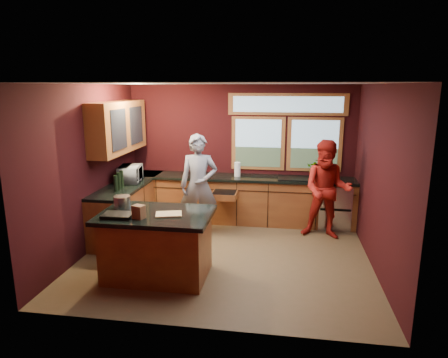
% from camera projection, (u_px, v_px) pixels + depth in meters
% --- Properties ---
extents(floor, '(4.50, 4.50, 0.00)m').
position_uv_depth(floor, '(226.00, 256.00, 6.43)').
color(floor, brown).
rests_on(floor, ground).
extents(room_shell, '(4.52, 4.02, 2.71)m').
position_uv_depth(room_shell, '(192.00, 141.00, 6.42)').
color(room_shell, black).
rests_on(room_shell, ground).
extents(back_counter, '(4.50, 0.64, 0.93)m').
position_uv_depth(back_counter, '(248.00, 199.00, 7.92)').
color(back_counter, brown).
rests_on(back_counter, floor).
extents(left_counter, '(0.64, 2.30, 0.93)m').
position_uv_depth(left_counter, '(129.00, 207.00, 7.43)').
color(left_counter, brown).
rests_on(left_counter, floor).
extents(island, '(1.55, 1.05, 0.95)m').
position_uv_depth(island, '(157.00, 244.00, 5.64)').
color(island, brown).
rests_on(island, floor).
extents(person_grey, '(0.73, 0.53, 1.84)m').
position_uv_depth(person_grey, '(199.00, 186.00, 7.16)').
color(person_grey, slate).
rests_on(person_grey, floor).
extents(person_red, '(0.95, 0.79, 1.76)m').
position_uv_depth(person_red, '(327.00, 190.00, 7.02)').
color(person_red, '#A71A13').
rests_on(person_red, floor).
extents(microwave, '(0.46, 0.60, 0.30)m').
position_uv_depth(microwave, '(130.00, 174.00, 7.35)').
color(microwave, '#999999').
rests_on(microwave, left_counter).
extents(potted_plant, '(0.35, 0.30, 0.39)m').
position_uv_depth(potted_plant, '(316.00, 169.00, 7.63)').
color(potted_plant, '#999999').
rests_on(potted_plant, back_counter).
extents(paper_towel, '(0.12, 0.12, 0.28)m').
position_uv_depth(paper_towel, '(237.00, 169.00, 7.82)').
color(paper_towel, white).
rests_on(paper_towel, back_counter).
extents(cutting_board, '(0.40, 0.33, 0.02)m').
position_uv_depth(cutting_board, '(169.00, 214.00, 5.45)').
color(cutting_board, tan).
rests_on(cutting_board, island).
extents(stock_pot, '(0.24, 0.24, 0.18)m').
position_uv_depth(stock_pot, '(122.00, 202.00, 5.74)').
color(stock_pot, '#AAAAAE').
rests_on(stock_pot, island).
extents(paper_bag, '(0.18, 0.16, 0.18)m').
position_uv_depth(paper_bag, '(139.00, 212.00, 5.30)').
color(paper_bag, brown).
rests_on(paper_bag, island).
extents(black_tray, '(0.41, 0.30, 0.05)m').
position_uv_depth(black_tray, '(118.00, 215.00, 5.35)').
color(black_tray, black).
rests_on(black_tray, island).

